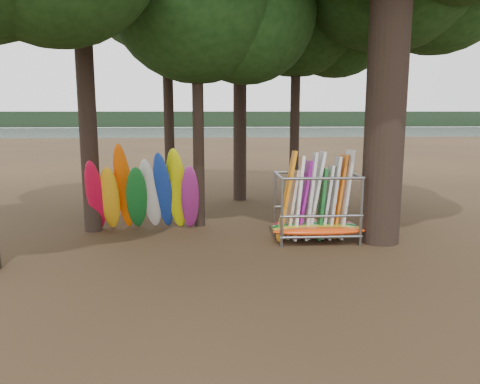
{
  "coord_description": "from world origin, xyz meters",
  "views": [
    {
      "loc": [
        -1.28,
        -14.0,
        4.09
      ],
      "look_at": [
        -0.24,
        1.5,
        1.4
      ],
      "focal_mm": 35.0,
      "sensor_mm": 36.0,
      "label": 1
    }
  ],
  "objects": [
    {
      "name": "lake",
      "position": [
        0.0,
        60.0,
        0.0
      ],
      "size": [
        160.0,
        160.0,
        0.0
      ],
      "primitive_type": "plane",
      "color": "gray",
      "rests_on": "ground"
    },
    {
      "name": "storage_rack",
      "position": [
        2.12,
        0.39,
        1.03
      ],
      "size": [
        2.94,
        1.53,
        2.9
      ],
      "color": "slate",
      "rests_on": "ground"
    },
    {
      "name": "far_shore",
      "position": [
        0.0,
        110.0,
        2.0
      ],
      "size": [
        160.0,
        4.0,
        4.0
      ],
      "primitive_type": "cube",
      "color": "black",
      "rests_on": "ground"
    },
    {
      "name": "ground",
      "position": [
        0.0,
        0.0,
        0.0
      ],
      "size": [
        120.0,
        120.0,
        0.0
      ],
      "primitive_type": "plane",
      "color": "#47331E",
      "rests_on": "ground"
    },
    {
      "name": "kayak_row",
      "position": [
        -3.53,
        1.85,
        1.32
      ],
      "size": [
        3.84,
        1.96,
        3.2
      ],
      "color": "red",
      "rests_on": "ground"
    }
  ]
}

